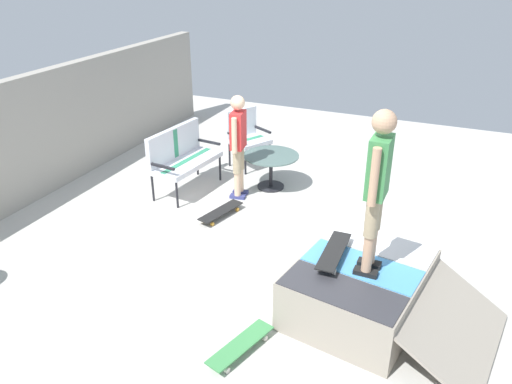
{
  "coord_description": "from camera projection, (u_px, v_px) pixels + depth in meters",
  "views": [
    {
      "loc": [
        -5.5,
        -2.05,
        3.57
      ],
      "look_at": [
        -0.09,
        0.3,
        0.7
      ],
      "focal_mm": 35.39,
      "sensor_mm": 36.0,
      "label": 1
    }
  ],
  "objects": [
    {
      "name": "skateboard_on_ramp",
      "position": [
        334.0,
        251.0,
        5.32
      ],
      "size": [
        0.8,
        0.22,
        0.1
      ],
      "color": "black",
      "rests_on": "skate_ramp"
    },
    {
      "name": "skateboard_spare",
      "position": [
        241.0,
        345.0,
        4.9
      ],
      "size": [
        0.82,
        0.42,
        0.1
      ],
      "color": "#3F8C4C",
      "rests_on": "ground_plane"
    },
    {
      "name": "back_wall_cinderblock",
      "position": [
        41.0,
        134.0,
        7.85
      ],
      "size": [
        9.0,
        0.2,
        1.89
      ],
      "color": "#9E998E",
      "rests_on": "ground_plane"
    },
    {
      "name": "person_skater",
      "position": [
        377.0,
        182.0,
        4.73
      ],
      "size": [
        0.48,
        0.24,
        1.69
      ],
      "color": "black",
      "rests_on": "skate_ramp"
    },
    {
      "name": "patio_bench",
      "position": [
        181.0,
        154.0,
        8.01
      ],
      "size": [
        1.3,
        0.69,
        1.02
      ],
      "color": "black",
      "rests_on": "ground_plane"
    },
    {
      "name": "ground_plane",
      "position": [
        279.0,
        243.0,
        6.85
      ],
      "size": [
        12.0,
        12.0,
        0.1
      ],
      "primitive_type": "cube",
      "color": "beige"
    },
    {
      "name": "skateboard_by_bench",
      "position": [
        221.0,
        212.0,
        7.38
      ],
      "size": [
        0.82,
        0.39,
        0.1
      ],
      "color": "black",
      "rests_on": "ground_plane"
    },
    {
      "name": "patio_table",
      "position": [
        271.0,
        165.0,
        8.15
      ],
      "size": [
        0.9,
        0.9,
        0.57
      ],
      "color": "black",
      "rests_on": "ground_plane"
    },
    {
      "name": "person_watching",
      "position": [
        238.0,
        140.0,
        7.63
      ],
      "size": [
        0.48,
        0.28,
        1.63
      ],
      "color": "navy",
      "rests_on": "ground_plane"
    },
    {
      "name": "skate_ramp",
      "position": [
        362.0,
        289.0,
        5.35
      ],
      "size": [
        1.82,
        2.23,
        0.59
      ],
      "color": "gray",
      "rests_on": "ground_plane"
    },
    {
      "name": "patio_chair_near_house",
      "position": [
        245.0,
        132.0,
        8.93
      ],
      "size": [
        0.81,
        0.78,
        1.02
      ],
      "color": "black",
      "rests_on": "ground_plane"
    }
  ]
}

